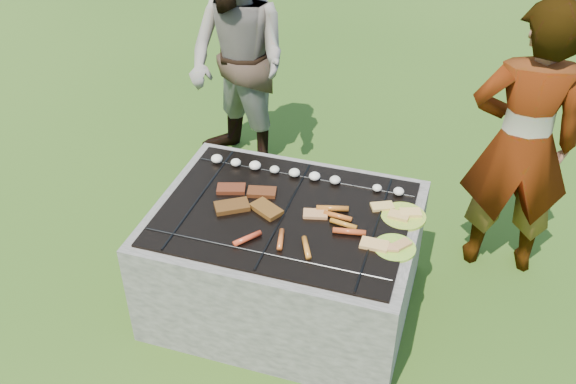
# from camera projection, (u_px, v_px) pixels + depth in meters

# --- Properties ---
(lawn) EXTENTS (60.00, 60.00, 0.00)m
(lawn) POSITION_uv_depth(u_px,v_px,m) (285.00, 301.00, 3.51)
(lawn) COLOR #244711
(lawn) RESTS_ON ground
(fire_pit) EXTENTS (1.30, 1.00, 0.62)m
(fire_pit) POSITION_uv_depth(u_px,v_px,m) (285.00, 262.00, 3.34)
(fire_pit) COLOR #A49B91
(fire_pit) RESTS_ON ground
(mushrooms) EXTENTS (1.06, 0.06, 0.04)m
(mushrooms) POSITION_uv_depth(u_px,v_px,m) (291.00, 172.00, 3.40)
(mushrooms) COLOR white
(mushrooms) RESTS_ON fire_pit
(pork_slabs) EXTENTS (0.40, 0.30, 0.02)m
(pork_slabs) POSITION_uv_depth(u_px,v_px,m) (247.00, 200.00, 3.21)
(pork_slabs) COLOR maroon
(pork_slabs) RESTS_ON fire_pit
(sausages) EXTENTS (0.57, 0.44, 0.03)m
(sausages) POSITION_uv_depth(u_px,v_px,m) (316.00, 228.00, 3.03)
(sausages) COLOR #C36A20
(sausages) RESTS_ON fire_pit
(bread_on_grate) EXTENTS (0.45, 0.39, 0.02)m
(bread_on_grate) POSITION_uv_depth(u_px,v_px,m) (357.00, 224.00, 3.06)
(bread_on_grate) COLOR tan
(bread_on_grate) RESTS_ON fire_pit
(plate_far) EXTENTS (0.25, 0.25, 0.03)m
(plate_far) POSITION_uv_depth(u_px,v_px,m) (404.00, 216.00, 3.13)
(plate_far) COLOR yellow
(plate_far) RESTS_ON fire_pit
(plate_near) EXTENTS (0.20, 0.20, 0.03)m
(plate_near) POSITION_uv_depth(u_px,v_px,m) (395.00, 248.00, 2.94)
(plate_near) COLOR #DFED38
(plate_near) RESTS_ON fire_pit
(cook) EXTENTS (0.62, 0.45, 1.58)m
(cook) POSITION_uv_depth(u_px,v_px,m) (522.00, 145.00, 3.32)
(cook) COLOR gray
(cook) RESTS_ON ground
(bystander) EXTENTS (0.94, 0.87, 1.56)m
(bystander) POSITION_uv_depth(u_px,v_px,m) (238.00, 64.00, 4.15)
(bystander) COLOR gray
(bystander) RESTS_ON ground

